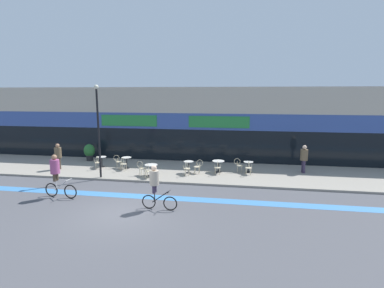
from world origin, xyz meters
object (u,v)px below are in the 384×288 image
bistro_table_4 (218,164)px  pedestrian_far_end (304,156)px  bistro_table_0 (102,160)px  bistro_table_3 (189,165)px  cafe_chair_0_near (98,162)px  cafe_chair_1_near (123,163)px  pedestrian_near_end (58,154)px  planter_pot (89,152)px  cafe_chair_3_near (187,168)px  bistro_table_5 (248,165)px  cafe_chair_2_near (148,170)px  lamp_post (98,125)px  cafe_chair_2_side (141,167)px  cafe_chair_1_side (118,161)px  bistro_table_1 (127,160)px  cyclist_1 (155,184)px  cafe_chair_3_side (198,166)px  cafe_chair_5_side (239,164)px  cafe_chair_4_near (218,167)px  bistro_table_2 (151,168)px  cafe_chair_5_near (249,167)px

bistro_table_4 → pedestrian_far_end: bearing=7.5°
bistro_table_0 → bistro_table_3: bistro_table_3 is taller
cafe_chair_0_near → cafe_chair_1_near: same height
pedestrian_near_end → pedestrian_far_end: 16.16m
planter_pot → cafe_chair_3_near: bearing=-20.0°
bistro_table_5 → pedestrian_near_end: bearing=-174.1°
cafe_chair_0_near → cafe_chair_2_near: (4.04, -1.64, 0.00)m
bistro_table_4 → planter_pot: size_ratio=0.62×
pedestrian_far_end → bistro_table_0: bearing=168.3°
bistro_table_0 → lamp_post: size_ratio=0.13×
cafe_chair_2_side → lamp_post: (-2.32, -0.81, 2.67)m
pedestrian_near_end → cafe_chair_1_side: bearing=-160.2°
bistro_table_5 → bistro_table_1: bearing=-178.0°
cafe_chair_2_near → pedestrian_far_end: bearing=-67.4°
lamp_post → cyclist_1: size_ratio=2.71×
cafe_chair_2_side → cafe_chair_3_side: size_ratio=1.00×
cafe_chair_5_side → planter_pot: bearing=174.9°
cafe_chair_1_near → planter_pot: (-3.67, 2.43, 0.18)m
bistro_table_4 → cafe_chair_4_near: size_ratio=0.88×
cafe_chair_2_near → cyclist_1: cyclist_1 is taller
cafe_chair_2_side → pedestrian_near_end: size_ratio=0.51×
bistro_table_3 → cafe_chair_5_side: size_ratio=0.85×
bistro_table_0 → bistro_table_2: (4.06, -1.64, 0.01)m
cafe_chair_4_near → planter_pot: bearing=72.8°
cafe_chair_0_near → planter_pot: 2.95m
bistro_table_4 → cafe_chair_4_near: (0.00, -0.63, -0.02)m
cafe_chair_2_near → cafe_chair_2_side: size_ratio=1.00×
bistro_table_1 → cafe_chair_0_near: size_ratio=0.86×
cafe_chair_2_side → pedestrian_far_end: (10.09, 2.28, 0.56)m
bistro_table_3 → bistro_table_4: bearing=16.3°
bistro_table_0 → cafe_chair_5_side: bearing=1.0°
bistro_table_3 → cafe_chair_4_near: bearing=-2.5°
cafe_chair_0_near → planter_pot: size_ratio=0.71×
bistro_table_1 → cafe_chair_3_near: bearing=-14.5°
lamp_post → pedestrian_near_end: (-3.65, 1.32, -2.14)m
bistro_table_5 → cafe_chair_3_side: 3.26m
cafe_chair_3_near → cyclist_1: 5.36m
cafe_chair_1_side → cafe_chair_3_near: size_ratio=1.00×
planter_pot → lamp_post: bearing=-54.8°
bistro_table_1 → cafe_chair_1_near: bearing=-90.0°
cafe_chair_5_side → pedestrian_near_end: bearing=-171.2°
bistro_table_0 → cafe_chair_5_near: (10.03, -0.46, 0.01)m
cafe_chair_5_side → bistro_table_3: bearing=-163.4°
cafe_chair_4_near → cafe_chair_5_near: bearing=-86.6°
cafe_chair_1_side → bistro_table_2: bearing=-32.5°
bistro_table_1 → bistro_table_3: 4.41m
cafe_chair_1_near → cafe_chair_3_near: (4.37, -0.50, 0.00)m
cafe_chair_1_side → cafe_chair_4_near: 6.89m
bistro_table_2 → cafe_chair_5_side: bearing=18.7°
bistro_table_4 → cafe_chair_2_side: cafe_chair_2_side is taller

